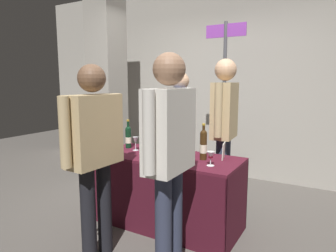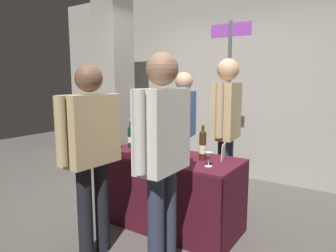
# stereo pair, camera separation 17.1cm
# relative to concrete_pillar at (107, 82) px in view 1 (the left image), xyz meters

# --- Properties ---
(ground_plane) EXTENTS (12.00, 12.00, 0.00)m
(ground_plane) POSITION_rel_concrete_pillar_xyz_m (1.60, -0.94, -1.45)
(ground_plane) COLOR #514C47
(back_partition) EXTENTS (7.55, 0.12, 3.00)m
(back_partition) POSITION_rel_concrete_pillar_xyz_m (1.60, 1.03, 0.04)
(back_partition) COLOR #9E998E
(back_partition) RESTS_ON ground_plane
(concrete_pillar) EXTENTS (0.44, 0.44, 2.91)m
(concrete_pillar) POSITION_rel_concrete_pillar_xyz_m (0.00, 0.00, 0.00)
(concrete_pillar) COLOR gray
(concrete_pillar) RESTS_ON ground_plane
(tasting_table) EXTENTS (1.44, 0.64, 0.72)m
(tasting_table) POSITION_rel_concrete_pillar_xyz_m (1.60, -0.94, -0.96)
(tasting_table) COLOR #4C1423
(tasting_table) RESTS_ON ground_plane
(featured_wine_bottle) EXTENTS (0.08, 0.08, 0.30)m
(featured_wine_bottle) POSITION_rel_concrete_pillar_xyz_m (1.31, -0.92, -0.60)
(featured_wine_bottle) COLOR black
(featured_wine_bottle) RESTS_ON tasting_table
(display_bottle_0) EXTENTS (0.08, 0.08, 0.36)m
(display_bottle_0) POSITION_rel_concrete_pillar_xyz_m (1.25, -0.75, -0.58)
(display_bottle_0) COLOR black
(display_bottle_0) RESTS_ON tasting_table
(display_bottle_1) EXTENTS (0.07, 0.07, 0.29)m
(display_bottle_1) POSITION_rel_concrete_pillar_xyz_m (1.67, -1.16, -0.61)
(display_bottle_1) COLOR #192333
(display_bottle_1) RESTS_ON tasting_table
(display_bottle_2) EXTENTS (0.07, 0.07, 0.35)m
(display_bottle_2) POSITION_rel_concrete_pillar_xyz_m (1.68, -0.95, -0.59)
(display_bottle_2) COLOR black
(display_bottle_2) RESTS_ON tasting_table
(display_bottle_3) EXTENTS (0.07, 0.07, 0.32)m
(display_bottle_3) POSITION_rel_concrete_pillar_xyz_m (1.03, -0.85, -0.60)
(display_bottle_3) COLOR black
(display_bottle_3) RESTS_ON tasting_table
(display_bottle_4) EXTENTS (0.07, 0.07, 0.35)m
(display_bottle_4) POSITION_rel_concrete_pillar_xyz_m (1.52, -0.81, -0.58)
(display_bottle_4) COLOR black
(display_bottle_4) RESTS_ON tasting_table
(display_bottle_5) EXTENTS (0.07, 0.07, 0.35)m
(display_bottle_5) POSITION_rel_concrete_pillar_xyz_m (1.96, -0.90, -0.58)
(display_bottle_5) COLOR #38230F
(display_bottle_5) RESTS_ON tasting_table
(display_bottle_6) EXTENTS (0.07, 0.07, 0.34)m
(display_bottle_6) POSITION_rel_concrete_pillar_xyz_m (1.56, -1.08, -0.58)
(display_bottle_6) COLOR #38230F
(display_bottle_6) RESTS_ON tasting_table
(display_bottle_7) EXTENTS (0.07, 0.07, 0.34)m
(display_bottle_7) POSITION_rel_concrete_pillar_xyz_m (0.99, -1.08, -0.58)
(display_bottle_7) COLOR #192333
(display_bottle_7) RESTS_ON tasting_table
(wine_glass_near_vendor) EXTENTS (0.07, 0.07, 0.14)m
(wine_glass_near_vendor) POSITION_rel_concrete_pillar_xyz_m (1.58, -0.90, -0.63)
(wine_glass_near_vendor) COLOR silver
(wine_glass_near_vendor) RESTS_ON tasting_table
(wine_glass_mid) EXTENTS (0.07, 0.07, 0.15)m
(wine_glass_mid) POSITION_rel_concrete_pillar_xyz_m (1.18, -0.91, -0.62)
(wine_glass_mid) COLOR silver
(wine_glass_mid) RESTS_ON tasting_table
(wine_glass_near_taster) EXTENTS (0.07, 0.07, 0.13)m
(wine_glass_near_taster) POSITION_rel_concrete_pillar_xyz_m (2.09, -1.06, -0.64)
(wine_glass_near_taster) COLOR silver
(wine_glass_near_taster) RESTS_ON tasting_table
(brochure_stand) EXTENTS (0.05, 0.15, 0.15)m
(brochure_stand) POSITION_rel_concrete_pillar_xyz_m (2.11, -0.78, -0.65)
(brochure_stand) COLOR silver
(brochure_stand) RESTS_ON tasting_table
(vendor_presenter) EXTENTS (0.29, 0.54, 1.57)m
(vendor_presenter) POSITION_rel_concrete_pillar_xyz_m (1.35, -0.21, -0.52)
(vendor_presenter) COLOR black
(vendor_presenter) RESTS_ON ground_plane
(vendor_assistant) EXTENTS (0.24, 0.56, 1.70)m
(vendor_assistant) POSITION_rel_concrete_pillar_xyz_m (1.97, -0.36, -0.44)
(vendor_assistant) COLOR #2D3347
(vendor_assistant) RESTS_ON ground_plane
(taster_foreground_right) EXTENTS (0.23, 0.63, 1.59)m
(taster_foreground_right) POSITION_rel_concrete_pillar_xyz_m (1.37, -1.73, -0.50)
(taster_foreground_right) COLOR black
(taster_foreground_right) RESTS_ON ground_plane
(taster_foreground_left) EXTENTS (0.23, 0.60, 1.65)m
(taster_foreground_left) POSITION_rel_concrete_pillar_xyz_m (2.02, -1.66, -0.46)
(taster_foreground_left) COLOR #2D3347
(taster_foreground_left) RESTS_ON ground_plane
(booth_signpost) EXTENTS (0.50, 0.04, 2.17)m
(booth_signpost) POSITION_rel_concrete_pillar_xyz_m (1.78, 0.14, -0.14)
(booth_signpost) COLOR #47474C
(booth_signpost) RESTS_ON ground_plane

